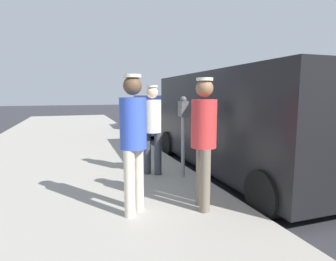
{
  "coord_description": "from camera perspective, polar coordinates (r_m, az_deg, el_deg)",
  "views": [
    {
      "loc": [
        3.29,
        5.24,
        1.71
      ],
      "look_at": [
        1.65,
        0.58,
        1.05
      ],
      "focal_mm": 29.23,
      "sensor_mm": 36.0,
      "label": 1
    }
  ],
  "objects": [
    {
      "name": "ground_plane",
      "position": [
        6.42,
        12.38,
        -8.02
      ],
      "size": [
        80.0,
        80.0,
        0.0
      ],
      "primitive_type": "plane",
      "color": "#2D2D33"
    },
    {
      "name": "parked_van",
      "position": [
        6.09,
        15.13,
        2.11
      ],
      "size": [
        2.18,
        5.22,
        2.15
      ],
      "color": "black",
      "rests_on": "ground"
    },
    {
      "name": "pedestrian_in_white",
      "position": [
        5.25,
        -3.28,
        1.38
      ],
      "size": [
        0.34,
        0.34,
        1.72
      ],
      "color": "#383D47",
      "rests_on": "sidewalk_slab"
    },
    {
      "name": "sidewalk_slab",
      "position": [
        5.5,
        -21.0,
        -10.22
      ],
      "size": [
        5.0,
        32.0,
        0.15
      ],
      "primitive_type": "cube",
      "color": "#9E998E",
      "rests_on": "ground"
    },
    {
      "name": "pedestrian_in_blue",
      "position": [
        3.5,
        -7.25,
        -0.94
      ],
      "size": [
        0.34,
        0.34,
        1.8
      ],
      "color": "beige",
      "rests_on": "sidewalk_slab"
    },
    {
      "name": "pedestrian_in_red",
      "position": [
        3.67,
        7.45,
        -0.9
      ],
      "size": [
        0.34,
        0.36,
        1.77
      ],
      "color": "#726656",
      "rests_on": "sidewalk_slab"
    },
    {
      "name": "parked_sedan_behind",
      "position": [
        12.31,
        -2.38,
        3.11
      ],
      "size": [
        1.99,
        4.42,
        1.65
      ],
      "color": "navy",
      "rests_on": "ground"
    },
    {
      "name": "parking_meter_near",
      "position": [
        5.08,
        3.2,
        1.61
      ],
      "size": [
        0.14,
        0.18,
        1.52
      ],
      "color": "gray",
      "rests_on": "sidewalk_slab"
    }
  ]
}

